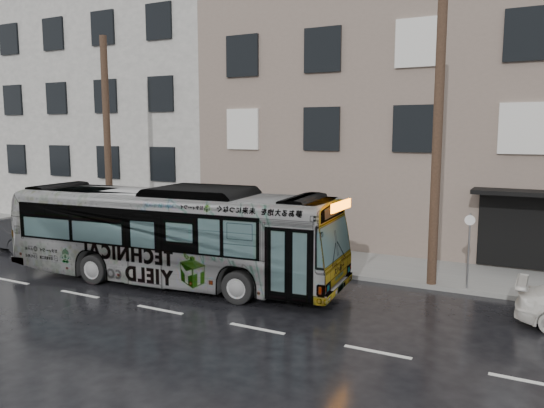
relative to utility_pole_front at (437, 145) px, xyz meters
The scene contains 9 objects.
ground 8.65m from the utility_pole_front, 153.08° to the right, with size 120.00×120.00×0.00m, color black.
sidewalk 8.11m from the utility_pole_front, 166.17° to the left, with size 90.00×3.60×0.15m, color gray.
building_taupe 9.56m from the utility_pole_front, 99.07° to the left, with size 20.00×12.00×11.00m, color gray.
building_grey 27.02m from the utility_pole_front, 156.02° to the left, with size 26.00×15.00×16.00m, color beige.
utility_pole_front is the anchor object (origin of this frame).
utility_pole_rear 14.00m from the utility_pole_front, behind, with size 0.30×0.30×9.00m, color #4A3325.
sign_post 3.48m from the utility_pole_front, ahead, with size 0.06×0.06×2.40m, color slate.
bus 9.15m from the utility_pole_front, 157.32° to the right, with size 2.77×11.82×3.29m, color #B2B2B2.
dark_sedan 18.21m from the utility_pole_front, behind, with size 1.36×3.89×1.28m, color black.
Camera 1 is at (9.64, -14.03, 5.07)m, focal length 35.00 mm.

